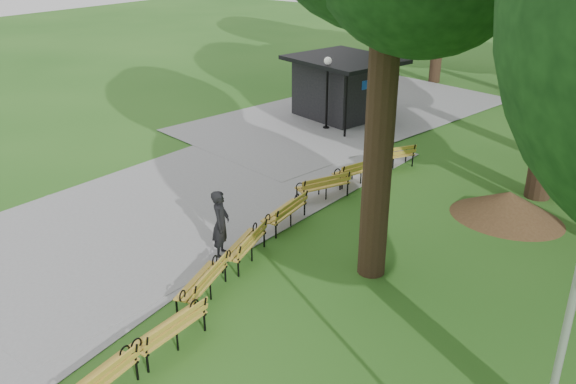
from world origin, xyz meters
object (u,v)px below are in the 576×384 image
Objects in this scene: bench_1 at (169,329)px; bench_4 at (284,212)px; kiosk at (340,87)px; dirt_mound at (508,205)px; bench_0 at (95,383)px; bench_5 at (323,185)px; person at (221,224)px; bench_3 at (244,245)px; bench_7 at (390,156)px; bench_6 at (357,171)px; bench_2 at (202,282)px; metal_pole at (554,383)px; lamp_post at (327,78)px.

bench_4 is at bearing -167.55° from bench_1.
dirt_mound is (9.76, -5.96, -0.97)m from kiosk.
bench_5 is at bearing -176.11° from bench_0.
person is 0.66× the size of dirt_mound.
bench_3 is at bearing -54.52° from kiosk.
bench_1 reaches higher than dirt_mound.
bench_0 is 13.91m from bench_7.
bench_0 is 1.00× the size of bench_3.
bench_6 is (0.25, 6.47, -0.49)m from person.
bench_6 is at bearing -176.10° from dirt_mound.
bench_2 is at bearing 33.40° from bench_7.
person is at bearing 27.17° from bench_7.
metal_pole is (8.98, -3.45, 1.88)m from person.
bench_1 is 6.09m from bench_4.
lamp_post is 5.34m from bench_7.
bench_2 is 1.00× the size of bench_6.
bench_2 is (5.48, -14.55, -0.96)m from kiosk.
bench_6 is (4.72, -6.30, -0.96)m from kiosk.
lamp_post is at bearing -122.59° from bench_5.
person is 0.98× the size of bench_4.
dirt_mound is 1.49× the size of bench_2.
kiosk is 11.43m from bench_4.
lamp_post reaches higher than bench_5.
bench_2 is at bearing 23.18° from bench_6.
bench_1 is at bearing 26.55° from bench_6.
bench_6 is (0.20, 1.78, 0.00)m from bench_5.
bench_7 is at bearing -28.81° from lamp_post.
bench_5 and bench_7 have the same top height.
bench_6 is (4.18, -4.38, -1.81)m from lamp_post.
bench_3 is 2.26m from bench_4.
kiosk is 2.35× the size of bench_0.
bench_4 is at bearing 172.62° from bench_2.
bench_2 and bench_7 have the same top height.
bench_7 is (0.23, 1.96, 0.00)m from bench_6.
dirt_mound is 0.50× the size of metal_pole.
bench_2 is (1.01, -1.77, -0.49)m from person.
metal_pole is 8.48m from bench_2.
person is at bearing -155.17° from bench_1.
bench_3 is (-1.26, 5.58, 0.00)m from bench_0.
bench_3 and bench_6 have the same top height.
bench_3 is (4.55, -10.67, -1.81)m from lamp_post.
kiosk is at bearing -173.99° from bench_3.
bench_1 is at bearing 1.19° from bench_3.
bench_4 is (0.25, 2.41, -0.49)m from person.
bench_6 is (-1.51, 9.96, 0.00)m from bench_1.
bench_1 is 1.00× the size of bench_3.
lamp_post is at bearing -160.32° from bench_1.
bench_0 is 1.00× the size of bench_7.
dirt_mound is at bearing 101.84° from bench_7.
lamp_post is 1.64× the size of bench_2.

